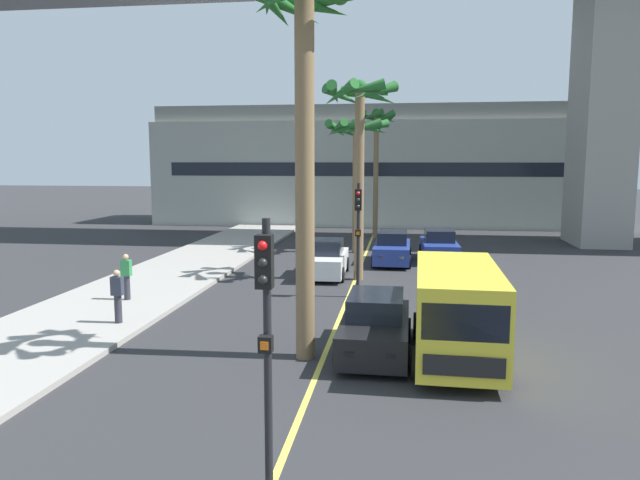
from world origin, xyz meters
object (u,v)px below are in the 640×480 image
object	(u,v)px
car_queue_front	(392,249)
car_queue_fourth	(375,326)
delivery_van	(457,310)
traffic_light_median_near	(266,322)
palm_tree_far_median	(356,141)
traffic_light_median_far	(358,224)
palm_tree_farthest_median	(360,119)
pedestrian_near_crosswalk	(126,276)
palm_tree_near_median	(304,72)
palm_tree_mid_median	(376,134)
car_queue_second	(326,260)
pedestrian_far_along	(118,295)
car_queue_third	(439,246)

from	to	relation	value
car_queue_front	car_queue_fourth	size ratio (longest dim) A/B	1.00
delivery_van	traffic_light_median_near	size ratio (longest dim) A/B	1.26
car_queue_fourth	palm_tree_far_median	size ratio (longest dim) A/B	0.57
traffic_light_median_far	palm_tree_farthest_median	xyz separation A→B (m)	(-0.22, 3.31, 3.96)
car_queue_fourth	pedestrian_near_crosswalk	distance (m)	9.84
car_queue_fourth	palm_tree_far_median	world-z (taller)	palm_tree_far_median
palm_tree_near_median	palm_tree_mid_median	size ratio (longest dim) A/B	1.13
traffic_light_median_far	palm_tree_mid_median	distance (m)	17.55
delivery_van	traffic_light_median_far	bearing A→B (deg)	114.72
car_queue_fourth	pedestrian_near_crosswalk	world-z (taller)	pedestrian_near_crosswalk
palm_tree_far_median	palm_tree_farthest_median	distance (m)	7.41
palm_tree_near_median	car_queue_second	bearing A→B (deg)	94.67
palm_tree_farthest_median	pedestrian_far_along	distance (m)	12.00
car_queue_second	palm_tree_near_median	world-z (taller)	palm_tree_near_median
car_queue_third	palm_tree_mid_median	bearing A→B (deg)	113.31
car_queue_front	traffic_light_median_far	world-z (taller)	traffic_light_median_far
car_queue_third	car_queue_second	bearing A→B (deg)	-136.93
car_queue_second	traffic_light_median_near	bearing A→B (deg)	-85.41
traffic_light_median_near	palm_tree_farthest_median	bearing A→B (deg)	89.65
car_queue_front	pedestrian_near_crosswalk	size ratio (longest dim) A/B	2.55
car_queue_third	palm_tree_far_median	size ratio (longest dim) A/B	0.57
traffic_light_median_near	palm_tree_near_median	size ratio (longest dim) A/B	0.45
palm_tree_farthest_median	pedestrian_far_along	world-z (taller)	palm_tree_farthest_median
pedestrian_far_along	car_queue_third	bearing A→B (deg)	53.07
car_queue_front	traffic_light_median_far	size ratio (longest dim) A/B	0.98
pedestrian_near_crosswalk	pedestrian_far_along	world-z (taller)	same
delivery_van	palm_tree_far_median	bearing A→B (deg)	102.88
traffic_light_median_near	palm_tree_farthest_median	distance (m)	17.01
car_queue_fourth	pedestrian_far_along	xyz separation A→B (m)	(-7.78, 1.33, 0.28)
traffic_light_median_far	pedestrian_near_crosswalk	bearing A→B (deg)	-165.39
palm_tree_farthest_median	car_queue_front	bearing A→B (deg)	72.39
car_queue_third	palm_tree_farthest_median	world-z (taller)	palm_tree_farthest_median
traffic_light_median_near	palm_tree_mid_median	world-z (taller)	palm_tree_mid_median
car_queue_fourth	traffic_light_median_near	bearing A→B (deg)	-100.25
car_queue_second	pedestrian_far_along	distance (m)	10.25
palm_tree_near_median	palm_tree_farthest_median	xyz separation A→B (m)	(0.60, 10.16, -0.44)
car_queue_front	traffic_light_median_near	size ratio (longest dim) A/B	0.98
car_queue_fourth	pedestrian_far_along	size ratio (longest dim) A/B	2.54
palm_tree_farthest_median	palm_tree_far_median	bearing A→B (deg)	95.55
car_queue_fourth	car_queue_second	bearing A→B (deg)	104.51
palm_tree_far_median	palm_tree_near_median	bearing A→B (deg)	-89.63
traffic_light_median_far	palm_tree_far_median	distance (m)	11.20
palm_tree_near_median	palm_tree_mid_median	bearing A→B (deg)	88.45
car_queue_front	pedestrian_far_along	distance (m)	14.78
car_queue_second	palm_tree_far_median	size ratio (longest dim) A/B	0.57
pedestrian_far_along	car_queue_fourth	bearing A→B (deg)	-9.72
car_queue_fourth	palm_tree_farthest_median	distance (m)	11.34
traffic_light_median_far	palm_tree_far_median	size ratio (longest dim) A/B	0.58
delivery_van	car_queue_fourth	bearing A→B (deg)	174.33
palm_tree_mid_median	palm_tree_farthest_median	size ratio (longest dim) A/B	1.00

